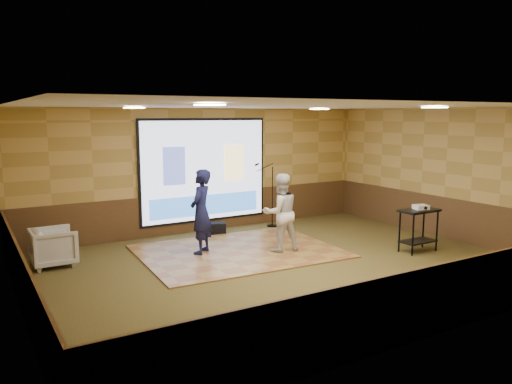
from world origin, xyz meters
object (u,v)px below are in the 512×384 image
player_left (201,212)px  mic_stand (270,208)px  projector_screen (205,171)px  projector (421,207)px  player_right (280,213)px  dance_floor (239,251)px  duffel_bag (217,228)px  banquet_chair (54,247)px  av_table (419,223)px

player_left → mic_stand: 3.00m
projector_screen → projector: (3.05, -4.02, -0.53)m
player_right → projector: (2.54, -1.44, 0.11)m
dance_floor → player_right: player_right is taller
mic_stand → projector: bearing=-58.7°
dance_floor → duffel_bag: duffel_bag is taller
projector_screen → dance_floor: projector_screen is taller
dance_floor → mic_stand: 2.55m
projector_screen → player_left: projector_screen is taller
dance_floor → banquet_chair: bearing=164.6°
dance_floor → av_table: 3.80m
dance_floor → banquet_chair: (-3.48, 0.96, 0.35)m
duffel_bag → mic_stand: bearing=-0.1°
player_right → duffel_bag: player_right is taller
mic_stand → duffel_bag: (-1.53, 0.00, -0.36)m
av_table → projector: projector is taller
projector_screen → mic_stand: (1.62, -0.44, -0.98)m
player_left → banquet_chair: player_left is taller
duffel_bag → player_left: bearing=-126.2°
av_table → projector: size_ratio=3.21×
mic_stand → banquet_chair: (-5.33, -0.73, -0.13)m
player_right → projector: player_right is taller
duffel_bag → av_table: bearing=-50.8°
player_right → av_table: bearing=157.2°
player_left → banquet_chair: size_ratio=2.17×
projector_screen → dance_floor: (-0.23, -2.13, -1.46)m
dance_floor → banquet_chair: size_ratio=5.02×
projector → projector_screen: bearing=140.8°
projector_screen → banquet_chair: (-3.71, -1.17, -1.11)m
dance_floor → av_table: av_table is taller
dance_floor → banquet_chair: banquet_chair is taller
player_left → dance_floor: bearing=118.1°
player_left → projector: bearing=108.1°
dance_floor → projector: projector is taller
dance_floor → mic_stand: mic_stand is taller
projector → banquet_chair: bearing=170.7°
player_right → av_table: player_right is taller
mic_stand → banquet_chair: size_ratio=2.08×
projector_screen → projector: 5.07m
duffel_bag → dance_floor: bearing=-100.8°
player_left → mic_stand: size_ratio=1.04×
mic_stand → banquet_chair: bearing=-162.7°
player_left → banquet_chair: (-2.74, 0.72, -0.53)m
av_table → banquet_chair: size_ratio=1.13×
duffel_bag → player_right: bearing=-78.9°
banquet_chair → player_left: bearing=-105.6°
projector_screen → banquet_chair: size_ratio=4.16×
av_table → mic_stand: bearing=111.1°
projector_screen → av_table: projector_screen is taller
mic_stand → av_table: bearing=-59.3°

